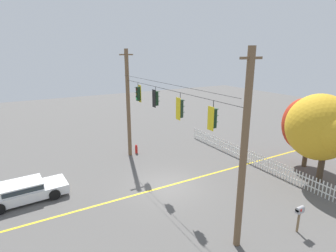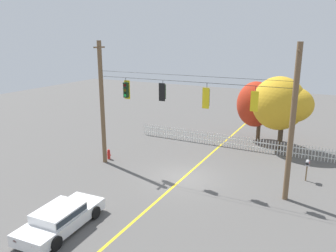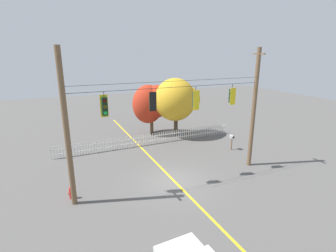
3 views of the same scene
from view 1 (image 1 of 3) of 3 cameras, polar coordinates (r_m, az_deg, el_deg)
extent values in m
plane|color=#565451|center=(18.04, -0.15, -12.57)|extent=(80.00, 80.00, 0.00)
cube|color=gold|center=(18.04, -0.15, -12.56)|extent=(0.16, 36.00, 0.01)
cylinder|color=brown|center=(22.06, -8.40, 4.51)|extent=(0.30, 0.30, 8.70)
cylinder|color=brown|center=(11.63, 15.65, -5.95)|extent=(0.30, 0.30, 8.70)
cube|color=brown|center=(21.67, -8.81, 14.68)|extent=(0.10, 1.10, 0.10)
cube|color=brown|center=(10.87, 17.17, 13.57)|extent=(0.10, 1.10, 0.10)
cylinder|color=black|center=(16.07, -0.16, 7.72)|extent=(12.51, 0.02, 0.02)
cylinder|color=black|center=(15.90, -0.96, 9.07)|extent=(12.51, 0.02, 0.02)
cylinder|color=black|center=(19.89, -6.37, 8.66)|extent=(0.03, 0.03, 0.32)
cube|color=yellow|center=(20.03, -5.97, 6.80)|extent=(0.43, 0.02, 1.26)
cube|color=black|center=(19.98, -6.31, 6.77)|extent=(0.30, 0.24, 1.01)
cylinder|color=#410706|center=(19.88, -6.70, 7.70)|extent=(0.20, 0.03, 0.20)
cube|color=black|center=(19.85, -6.83, 8.02)|extent=(0.22, 0.12, 0.06)
cylinder|color=#463B09|center=(19.93, -6.67, 6.74)|extent=(0.20, 0.03, 0.20)
cube|color=black|center=(19.89, -6.80, 7.05)|extent=(0.22, 0.12, 0.06)
cylinder|color=green|center=(19.98, -6.64, 5.78)|extent=(0.20, 0.03, 0.20)
cube|color=black|center=(19.95, -6.77, 6.10)|extent=(0.22, 0.12, 0.06)
cylinder|color=black|center=(17.39, -2.63, 7.81)|extent=(0.03, 0.03, 0.29)
cube|color=black|center=(17.42, -2.99, 5.82)|extent=(0.43, 0.02, 1.13)
cube|color=black|center=(17.48, -2.61, 5.86)|extent=(0.30, 0.24, 0.92)
cylinder|color=#410706|center=(17.49, -2.22, 6.88)|extent=(0.20, 0.03, 0.20)
cube|color=black|center=(17.50, -2.09, 7.27)|extent=(0.22, 0.12, 0.06)
cylinder|color=#463B09|center=(17.54, -2.21, 5.90)|extent=(0.20, 0.03, 0.20)
cube|color=black|center=(17.54, -2.09, 6.28)|extent=(0.22, 0.12, 0.06)
cylinder|color=green|center=(17.59, -2.20, 4.92)|extent=(0.20, 0.03, 0.20)
cube|color=black|center=(17.59, -2.08, 5.30)|extent=(0.22, 0.12, 0.06)
cylinder|color=black|center=(14.87, 2.61, 6.33)|extent=(0.03, 0.03, 0.38)
cube|color=yellow|center=(14.93, 2.15, 3.65)|extent=(0.43, 0.02, 1.25)
cube|color=#1E3323|center=(15.00, 2.58, 3.70)|extent=(0.30, 0.24, 1.01)
cylinder|color=#410706|center=(15.01, 3.03, 5.01)|extent=(0.20, 0.03, 0.20)
cube|color=#1E3323|center=(15.01, 3.18, 5.45)|extent=(0.22, 0.12, 0.06)
cylinder|color=#463B09|center=(15.07, 3.01, 3.75)|extent=(0.20, 0.03, 0.20)
cube|color=#1E3323|center=(15.07, 3.16, 4.20)|extent=(0.22, 0.12, 0.06)
cylinder|color=green|center=(15.14, 2.99, 2.51)|extent=(0.20, 0.03, 0.20)
cube|color=#1E3323|center=(15.14, 3.14, 2.95)|extent=(0.22, 0.12, 0.06)
cylinder|color=black|center=(12.60, 9.59, 4.48)|extent=(0.03, 0.03, 0.37)
cube|color=yellow|center=(12.66, 9.00, 1.57)|extent=(0.43, 0.02, 1.13)
cube|color=black|center=(12.74, 9.46, 1.63)|extent=(0.30, 0.24, 0.91)
cylinder|color=#410706|center=(12.75, 9.99, 3.03)|extent=(0.20, 0.03, 0.20)
cube|color=black|center=(12.76, 10.17, 3.56)|extent=(0.22, 0.12, 0.06)
cylinder|color=#463B09|center=(12.82, 9.93, 1.70)|extent=(0.20, 0.03, 0.20)
cube|color=black|center=(12.82, 10.11, 2.23)|extent=(0.22, 0.12, 0.06)
cylinder|color=green|center=(12.89, 9.87, 0.39)|extent=(0.20, 0.03, 0.20)
cube|color=black|center=(12.89, 10.04, 0.91)|extent=(0.22, 0.12, 0.06)
cube|color=silver|center=(27.39, 5.59, -1.47)|extent=(0.06, 0.04, 1.07)
cube|color=silver|center=(27.22, 5.86, -1.59)|extent=(0.06, 0.04, 1.07)
cube|color=silver|center=(27.05, 6.14, -1.71)|extent=(0.06, 0.04, 1.07)
cube|color=silver|center=(26.87, 6.42, -1.83)|extent=(0.06, 0.04, 1.07)
cube|color=silver|center=(26.70, 6.70, -1.95)|extent=(0.06, 0.04, 1.07)
cube|color=silver|center=(26.53, 6.99, -2.08)|extent=(0.06, 0.04, 1.07)
cube|color=silver|center=(26.36, 7.28, -2.20)|extent=(0.06, 0.04, 1.07)
cube|color=silver|center=(26.19, 7.58, -2.33)|extent=(0.06, 0.04, 1.07)
cube|color=silver|center=(26.02, 7.88, -2.46)|extent=(0.06, 0.04, 1.07)
cube|color=silver|center=(25.85, 8.18, -2.59)|extent=(0.06, 0.04, 1.07)
cube|color=silver|center=(25.69, 8.49, -2.73)|extent=(0.06, 0.04, 1.07)
cube|color=silver|center=(25.52, 8.80, -2.86)|extent=(0.06, 0.04, 1.07)
cube|color=silver|center=(25.35, 9.12, -3.00)|extent=(0.06, 0.04, 1.07)
cube|color=silver|center=(25.19, 9.44, -3.13)|extent=(0.06, 0.04, 1.07)
cube|color=silver|center=(25.03, 9.76, -3.27)|extent=(0.06, 0.04, 1.07)
cube|color=silver|center=(24.86, 10.09, -3.42)|extent=(0.06, 0.04, 1.07)
cube|color=silver|center=(24.70, 10.42, -3.56)|extent=(0.06, 0.04, 1.07)
cube|color=silver|center=(24.54, 10.76, -3.70)|extent=(0.06, 0.04, 1.07)
cube|color=silver|center=(24.38, 11.10, -3.85)|extent=(0.06, 0.04, 1.07)
cube|color=silver|center=(24.22, 11.45, -4.00)|extent=(0.06, 0.04, 1.07)
cube|color=silver|center=(24.07, 11.80, -4.15)|extent=(0.06, 0.04, 1.07)
cube|color=silver|center=(23.91, 12.16, -4.30)|extent=(0.06, 0.04, 1.07)
cube|color=silver|center=(23.76, 12.52, -4.46)|extent=(0.06, 0.04, 1.07)
cube|color=silver|center=(23.60, 12.88, -4.61)|extent=(0.06, 0.04, 1.07)
cube|color=silver|center=(23.45, 13.25, -4.77)|extent=(0.06, 0.04, 1.07)
cube|color=silver|center=(23.30, 13.63, -4.93)|extent=(0.06, 0.04, 1.07)
cube|color=silver|center=(23.15, 14.01, -5.09)|extent=(0.06, 0.04, 1.07)
cube|color=silver|center=(23.00, 14.40, -5.25)|extent=(0.06, 0.04, 1.07)
cube|color=silver|center=(22.85, 14.79, -5.42)|extent=(0.06, 0.04, 1.07)
cube|color=silver|center=(22.70, 15.18, -5.59)|extent=(0.06, 0.04, 1.07)
cube|color=silver|center=(22.56, 15.58, -5.76)|extent=(0.06, 0.04, 1.07)
cube|color=silver|center=(22.41, 15.99, -5.93)|extent=(0.06, 0.04, 1.07)
cube|color=silver|center=(22.27, 16.40, -6.10)|extent=(0.06, 0.04, 1.07)
cube|color=silver|center=(22.13, 16.82, -6.27)|extent=(0.06, 0.04, 1.07)
cube|color=silver|center=(21.99, 17.25, -6.45)|extent=(0.06, 0.04, 1.07)
cube|color=silver|center=(21.85, 17.68, -6.63)|extent=(0.06, 0.04, 1.07)
cube|color=silver|center=(21.71, 18.11, -6.81)|extent=(0.06, 0.04, 1.07)
cube|color=silver|center=(21.57, 18.55, -6.99)|extent=(0.06, 0.04, 1.07)
cube|color=silver|center=(21.44, 19.00, -7.18)|extent=(0.06, 0.04, 1.07)
cube|color=silver|center=(21.31, 19.45, -7.36)|extent=(0.06, 0.04, 1.07)
cube|color=silver|center=(21.18, 19.91, -7.55)|extent=(0.06, 0.04, 1.07)
cube|color=silver|center=(21.05, 20.38, -7.74)|extent=(0.06, 0.04, 1.07)
cube|color=silver|center=(20.92, 20.85, -7.93)|extent=(0.06, 0.04, 1.07)
cube|color=silver|center=(20.79, 21.33, -8.12)|extent=(0.06, 0.04, 1.07)
cube|color=silver|center=(20.67, 21.81, -8.32)|extent=(0.06, 0.04, 1.07)
cube|color=silver|center=(20.54, 22.30, -8.52)|extent=(0.06, 0.04, 1.07)
cube|color=silver|center=(20.42, 22.80, -8.71)|extent=(0.06, 0.04, 1.07)
cube|color=silver|center=(20.30, 23.30, -8.92)|extent=(0.06, 0.04, 1.07)
cube|color=silver|center=(20.19, 23.81, -9.12)|extent=(0.06, 0.04, 1.07)
cube|color=silver|center=(20.07, 24.33, -9.32)|extent=(0.06, 0.04, 1.07)
cube|color=silver|center=(19.96, 24.85, -9.53)|extent=(0.06, 0.04, 1.07)
cube|color=silver|center=(19.84, 25.38, -9.73)|extent=(0.06, 0.04, 1.07)
cube|color=silver|center=(19.73, 25.92, -9.94)|extent=(0.06, 0.04, 1.07)
cube|color=silver|center=(19.63, 26.46, -10.15)|extent=(0.06, 0.04, 1.07)
cube|color=silver|center=(19.52, 27.01, -10.36)|extent=(0.06, 0.04, 1.07)
cube|color=silver|center=(19.41, 27.56, -10.57)|extent=(0.06, 0.04, 1.07)
cube|color=silver|center=(19.31, 28.13, -10.79)|extent=(0.06, 0.04, 1.07)
cube|color=silver|center=(19.21, 28.70, -11.00)|extent=(0.06, 0.04, 1.07)
cube|color=silver|center=(19.11, 29.27, -11.22)|extent=(0.06, 0.04, 1.07)
cube|color=silver|center=(19.02, 29.86, -11.44)|extent=(0.06, 0.04, 1.07)
cube|color=silver|center=(18.92, 30.44, -11.65)|extent=(0.06, 0.04, 1.07)
cube|color=silver|center=(18.83, 31.04, -11.87)|extent=(0.06, 0.04, 1.07)
cube|color=silver|center=(18.74, 31.64, -12.09)|extent=(0.06, 0.04, 1.07)
cube|color=silver|center=(21.54, 19.00, -7.68)|extent=(17.09, 0.03, 0.08)
cube|color=silver|center=(21.38, 19.11, -6.58)|extent=(17.09, 0.03, 0.08)
cylinder|color=brown|center=(23.00, 27.05, -5.24)|extent=(0.35, 0.35, 2.03)
ellipsoid|color=#B22D19|center=(22.51, 26.75, 0.27)|extent=(3.23, 2.85, 4.00)
ellipsoid|color=#B22D19|center=(21.73, 28.11, 0.35)|extent=(2.72, 2.58, 3.39)
cylinder|color=#473828|center=(20.67, 29.65, -6.97)|extent=(0.40, 0.40, 2.61)
ellipsoid|color=gold|center=(19.73, 29.28, -0.20)|extent=(4.16, 3.93, 4.27)
ellipsoid|color=gold|center=(19.40, 31.28, -0.76)|extent=(3.72, 3.47, 2.90)
cube|color=white|center=(18.40, -27.83, -12.34)|extent=(2.10, 4.67, 0.55)
cube|color=white|center=(18.18, -28.50, -11.05)|extent=(1.75, 2.28, 0.42)
cube|color=#232D38|center=(18.18, -28.50, -11.05)|extent=(1.78, 2.19, 0.27)
cylinder|color=black|center=(19.39, -23.87, -10.83)|extent=(0.22, 0.65, 0.64)
cylinder|color=black|center=(17.75, -22.81, -13.22)|extent=(0.22, 0.65, 0.64)
cube|color=white|center=(19.04, -21.18, -10.26)|extent=(0.20, 0.05, 0.10)
cube|color=white|center=(18.13, -20.47, -11.51)|extent=(0.20, 0.05, 0.10)
cylinder|color=red|center=(23.48, -6.70, -5.03)|extent=(0.22, 0.22, 0.60)
sphere|color=red|center=(23.36, -6.73, -4.19)|extent=(0.20, 0.20, 0.20)
cylinder|color=red|center=(23.60, -6.85, -4.84)|extent=(0.08, 0.08, 0.08)
cylinder|color=red|center=(23.34, -6.55, -5.07)|extent=(0.08, 0.08, 0.08)
cube|color=brown|center=(15.19, 25.78, -17.83)|extent=(0.08, 0.08, 1.05)
cube|color=#99999E|center=(14.86, 26.07, -15.75)|extent=(0.22, 0.44, 0.20)
cylinder|color=#99999E|center=(14.81, 26.12, -15.42)|extent=(0.22, 0.44, 0.22)
cube|color=red|center=(14.67, 26.33, -15.71)|extent=(0.02, 0.08, 0.12)
camera|label=2|loc=(11.84, -92.41, 1.47)|focal=35.53mm
camera|label=3|loc=(21.53, -47.32, 10.18)|focal=27.45mm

